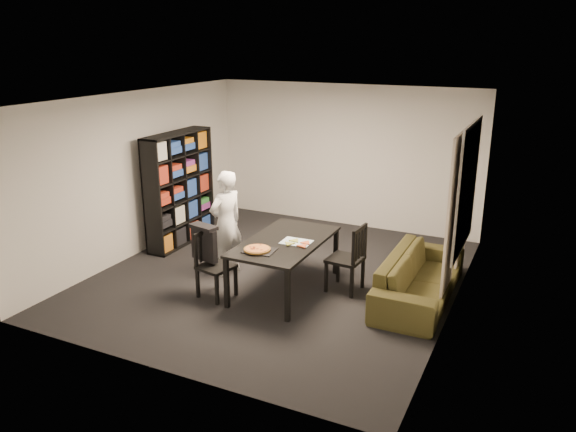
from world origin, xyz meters
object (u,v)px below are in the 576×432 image
at_px(person, 226,223).
at_px(sofa, 420,277).
at_px(dining_table, 285,245).
at_px(chair_right, 352,254).
at_px(chair_left, 211,259).
at_px(pepperoni_pizza, 257,249).
at_px(baking_tray, 260,250).
at_px(bookshelf, 180,189).

relative_size(person, sofa, 0.74).
bearing_deg(dining_table, chair_right, 21.39).
xyz_separation_m(dining_table, person, (-1.03, 0.16, 0.12)).
relative_size(chair_left, chair_right, 0.95).
distance_m(dining_table, person, 1.05).
bearing_deg(pepperoni_pizza, baking_tray, 43.20).
relative_size(baking_tray, pepperoni_pizza, 1.14).
height_order(bookshelf, dining_table, bookshelf).
bearing_deg(pepperoni_pizza, chair_left, -174.80).
bearing_deg(pepperoni_pizza, sofa, 28.52).
bearing_deg(baking_tray, bookshelf, 147.69).
bearing_deg(pepperoni_pizza, person, 142.54).
bearing_deg(chair_right, sofa, 105.54).
distance_m(chair_right, pepperoni_pizza, 1.33).
distance_m(baking_tray, sofa, 2.18).
distance_m(chair_right, baking_tray, 1.30).
bearing_deg(bookshelf, baking_tray, -32.31).
distance_m(bookshelf, dining_table, 2.63).
xyz_separation_m(pepperoni_pizza, sofa, (1.91, 1.04, -0.45)).
xyz_separation_m(chair_right, pepperoni_pizza, (-1.00, -0.86, 0.21)).
xyz_separation_m(bookshelf, dining_table, (2.44, -0.96, -0.28)).
relative_size(chair_right, pepperoni_pizza, 2.75).
bearing_deg(baking_tray, person, 144.18).
distance_m(chair_left, sofa, 2.81).
bearing_deg(pepperoni_pizza, bookshelf, 147.03).
bearing_deg(baking_tray, chair_right, 40.68).
bearing_deg(baking_tray, chair_left, -173.17).
height_order(person, sofa, person).
relative_size(dining_table, sofa, 0.83).
xyz_separation_m(chair_right, baking_tray, (-0.97, -0.84, 0.19)).
xyz_separation_m(bookshelf, chair_right, (3.29, -0.63, -0.40)).
relative_size(dining_table, chair_right, 1.82).
relative_size(bookshelf, dining_table, 1.08).
height_order(chair_left, person, person).
distance_m(bookshelf, pepperoni_pizza, 2.74).
xyz_separation_m(baking_tray, pepperoni_pizza, (-0.02, -0.02, 0.02)).
bearing_deg(bookshelf, sofa, -6.13).
xyz_separation_m(bookshelf, pepperoni_pizza, (2.29, -1.49, -0.19)).
bearing_deg(person, baking_tray, 73.00).
bearing_deg(dining_table, sofa, 16.18).
xyz_separation_m(baking_tray, sofa, (1.88, 1.01, -0.43)).
bearing_deg(sofa, baking_tray, 118.30).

